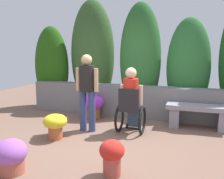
# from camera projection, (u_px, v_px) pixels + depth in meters

# --- Properties ---
(ground_plane) EXTENTS (12.23, 12.23, 0.00)m
(ground_plane) POSITION_uv_depth(u_px,v_px,m) (106.00, 144.00, 4.42)
(ground_plane) COLOR brown
(stone_retaining_wall) EXTENTS (5.45, 0.36, 0.79)m
(stone_retaining_wall) POSITION_uv_depth(u_px,v_px,m) (133.00, 101.00, 6.14)
(stone_retaining_wall) COLOR slate
(stone_retaining_wall) RESTS_ON ground
(hedge_backdrop) EXTENTS (6.15, 1.03, 3.05)m
(hedge_backdrop) POSITION_uv_depth(u_px,v_px,m) (138.00, 60.00, 6.50)
(hedge_backdrop) COLOR #235411
(hedge_backdrop) RESTS_ON ground
(stone_bench) EXTENTS (1.34, 0.44, 0.51)m
(stone_bench) POSITION_uv_depth(u_px,v_px,m) (198.00, 113.00, 5.24)
(stone_bench) COLOR gray
(stone_bench) RESTS_ON ground
(person_in_wheelchair) EXTENTS (0.53, 0.66, 1.33)m
(person_in_wheelchair) POSITION_uv_depth(u_px,v_px,m) (131.00, 102.00, 4.96)
(person_in_wheelchair) COLOR black
(person_in_wheelchair) RESTS_ON ground
(person_standing_companion) EXTENTS (0.49, 0.30, 1.58)m
(person_standing_companion) POSITION_uv_depth(u_px,v_px,m) (87.00, 88.00, 5.01)
(person_standing_companion) COLOR navy
(person_standing_companion) RESTS_ON ground
(flower_pot_purple_near) EXTENTS (0.34, 0.34, 0.50)m
(flower_pot_purple_near) POSITION_uv_depth(u_px,v_px,m) (112.00, 155.00, 3.27)
(flower_pot_purple_near) COLOR #A8483C
(flower_pot_purple_near) RESTS_ON ground
(flower_pot_terracotta_by_wall) EXTENTS (0.57, 0.57, 0.60)m
(flower_pot_terracotta_by_wall) POSITION_uv_depth(u_px,v_px,m) (92.00, 105.00, 6.02)
(flower_pot_terracotta_by_wall) COLOR #A15B2B
(flower_pot_terracotta_by_wall) RESTS_ON ground
(flower_pot_red_accent) EXTENTS (0.45, 0.45, 0.48)m
(flower_pot_red_accent) POSITION_uv_depth(u_px,v_px,m) (55.00, 124.00, 4.63)
(flower_pot_red_accent) COLOR #AD5B34
(flower_pot_red_accent) RESTS_ON ground
(flower_pot_small_foreground) EXTENTS (0.46, 0.46, 0.48)m
(flower_pot_small_foreground) POSITION_uv_depth(u_px,v_px,m) (10.00, 156.00, 3.36)
(flower_pot_small_foreground) COLOR #A75140
(flower_pot_small_foreground) RESTS_ON ground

